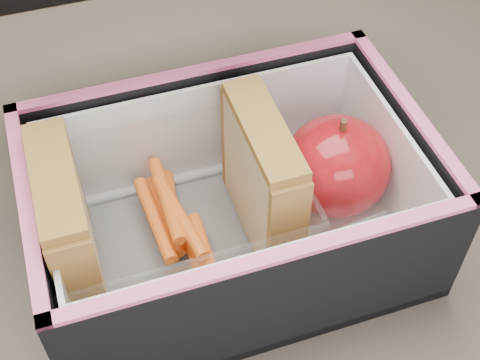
{
  "coord_description": "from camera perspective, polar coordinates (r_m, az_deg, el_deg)",
  "views": [
    {
      "loc": [
        -0.16,
        -0.26,
        1.18
      ],
      "look_at": [
        -0.06,
        0.04,
        0.81
      ],
      "focal_mm": 50.0,
      "sensor_mm": 36.0,
      "label": 1
    }
  ],
  "objects": [
    {
      "name": "lunch_bag",
      "position": [
        0.48,
        -0.96,
        -1.11
      ],
      "size": [
        0.28,
        0.31,
        0.23
      ],
      "color": "black",
      "rests_on": "kitchen_table"
    },
    {
      "name": "sandwich_right",
      "position": [
        0.47,
        1.9,
        0.06
      ],
      "size": [
        0.03,
        0.1,
        0.11
      ],
      "color": "#C8B582",
      "rests_on": "plastic_tub"
    },
    {
      "name": "red_apple",
      "position": [
        0.5,
        8.25,
        1.22
      ],
      "size": [
        0.11,
        0.11,
        0.09
      ],
      "rotation": [
        0.0,
        0.0,
        -0.41
      ],
      "color": "maroon",
      "rests_on": "paper_napkin"
    },
    {
      "name": "paper_napkin",
      "position": [
        0.54,
        7.44,
        -1.13
      ],
      "size": [
        0.08,
        0.08,
        0.01
      ],
      "primitive_type": "cube",
      "rotation": [
        0.0,
        0.0,
        0.11
      ],
      "color": "white",
      "rests_on": "lunch_bag"
    },
    {
      "name": "kitchen_table",
      "position": [
        0.6,
        6.94,
        -11.44
      ],
      "size": [
        1.2,
        0.8,
        0.75
      ],
      "color": "brown",
      "rests_on": "ground"
    },
    {
      "name": "carrot_sticks",
      "position": [
        0.5,
        -5.42,
        -3.92
      ],
      "size": [
        0.04,
        0.14,
        0.03
      ],
      "color": "#FF5016",
      "rests_on": "plastic_tub"
    },
    {
      "name": "sandwich_left",
      "position": [
        0.46,
        -14.37,
        -3.99
      ],
      "size": [
        0.03,
        0.1,
        0.11
      ],
      "color": "#C8B582",
      "rests_on": "plastic_tub"
    },
    {
      "name": "plastic_tub",
      "position": [
        0.48,
        -5.92,
        -3.44
      ],
      "size": [
        0.18,
        0.13,
        0.08
      ],
      "primitive_type": null,
      "color": "white",
      "rests_on": "lunch_bag"
    }
  ]
}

